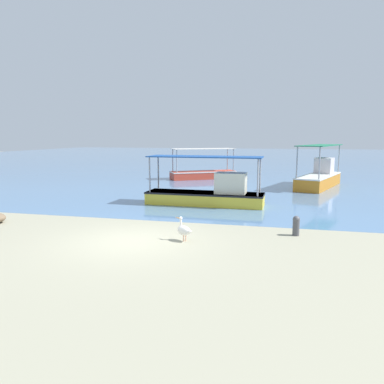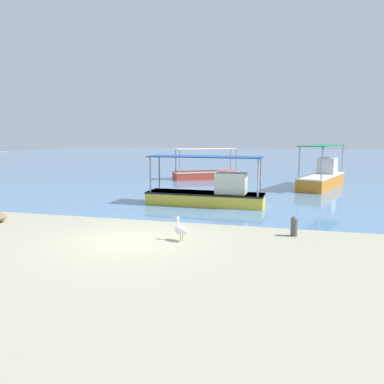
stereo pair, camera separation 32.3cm
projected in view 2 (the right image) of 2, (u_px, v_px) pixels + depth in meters
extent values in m
plane|color=gray|center=(129.00, 241.00, 12.39)|extent=(120.00, 120.00, 0.00)
cube|color=#5279A5|center=(255.00, 158.00, 58.34)|extent=(110.00, 90.00, 0.00)
cube|color=gold|center=(205.00, 199.00, 18.82)|extent=(5.91, 1.65, 0.63)
cube|color=black|center=(205.00, 193.00, 18.78)|extent=(5.95, 1.70, 0.08)
cylinder|color=#99999E|center=(150.00, 175.00, 18.77)|extent=(0.08, 0.08, 1.77)
cylinder|color=#99999E|center=(159.00, 172.00, 19.98)|extent=(0.08, 0.08, 1.77)
cylinder|color=#99999E|center=(258.00, 178.00, 17.31)|extent=(0.08, 0.08, 1.77)
cylinder|color=#99999E|center=(261.00, 175.00, 18.52)|extent=(0.08, 0.08, 1.77)
cube|color=navy|center=(205.00, 157.00, 18.51)|extent=(5.71, 1.75, 0.05)
cube|color=beige|center=(231.00, 183.00, 18.34)|extent=(1.51, 1.09, 1.03)
cube|color=orange|center=(321.00, 181.00, 25.05)|extent=(3.48, 6.20, 0.84)
cube|color=silver|center=(322.00, 176.00, 24.99)|extent=(3.53, 6.26, 0.08)
cylinder|color=#99999E|center=(322.00, 163.00, 22.20)|extent=(0.08, 0.08, 1.95)
cylinder|color=#99999E|center=(299.00, 163.00, 22.95)|extent=(0.08, 0.08, 1.95)
cylinder|color=#99999E|center=(342.00, 159.00, 26.74)|extent=(0.08, 0.08, 1.95)
cylinder|color=#99999E|center=(323.00, 158.00, 27.48)|extent=(0.08, 0.08, 1.95)
cube|color=#1D6B4A|center=(323.00, 145.00, 24.69)|extent=(3.51, 6.05, 0.05)
cube|color=silver|center=(327.00, 166.00, 26.02)|extent=(1.47, 1.54, 1.09)
cube|color=#BE3D2B|center=(206.00, 175.00, 30.26)|extent=(5.29, 3.96, 0.62)
cube|color=silver|center=(206.00, 172.00, 30.22)|extent=(5.34, 4.02, 0.08)
cylinder|color=#99999E|center=(180.00, 161.00, 28.83)|extent=(0.08, 0.08, 1.77)
cylinder|color=#99999E|center=(176.00, 160.00, 30.05)|extent=(0.08, 0.08, 1.77)
cylinder|color=#99999E|center=(237.00, 160.00, 30.11)|extent=(0.08, 0.08, 1.77)
cylinder|color=#99999E|center=(231.00, 159.00, 31.33)|extent=(0.08, 0.08, 1.77)
cube|color=beige|center=(206.00, 149.00, 29.95)|extent=(5.17, 3.95, 0.05)
cylinder|color=#E0997A|center=(180.00, 238.00, 12.28)|extent=(0.03, 0.03, 0.22)
cylinder|color=#E0997A|center=(183.00, 238.00, 12.35)|extent=(0.03, 0.03, 0.22)
ellipsoid|color=white|center=(181.00, 230.00, 12.30)|extent=(0.62, 0.54, 0.32)
ellipsoid|color=white|center=(186.00, 231.00, 12.11)|extent=(0.20, 0.19, 0.10)
cylinder|color=white|center=(178.00, 223.00, 12.38)|extent=(0.07, 0.07, 0.26)
sphere|color=white|center=(178.00, 218.00, 12.35)|extent=(0.11, 0.11, 0.11)
cone|color=#E5933F|center=(175.00, 218.00, 12.48)|extent=(0.28, 0.21, 0.06)
cylinder|color=#47474C|center=(294.00, 228.00, 12.93)|extent=(0.24, 0.24, 0.54)
sphere|color=#4C4C51|center=(294.00, 220.00, 12.89)|extent=(0.25, 0.25, 0.25)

